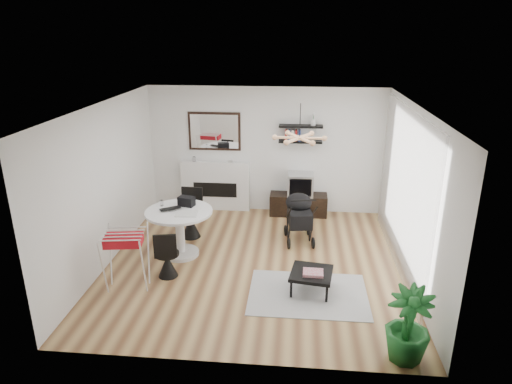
# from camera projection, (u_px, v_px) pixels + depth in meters

# --- Properties ---
(floor) EXTENTS (5.00, 5.00, 0.00)m
(floor) POSITION_uv_depth(u_px,v_px,m) (255.00, 263.00, 7.85)
(floor) COLOR brown
(floor) RESTS_ON ground
(ceiling) EXTENTS (5.00, 5.00, 0.00)m
(ceiling) POSITION_uv_depth(u_px,v_px,m) (255.00, 106.00, 6.94)
(ceiling) COLOR white
(ceiling) RESTS_ON wall_back
(wall_back) EXTENTS (5.00, 0.00, 5.00)m
(wall_back) POSITION_uv_depth(u_px,v_px,m) (266.00, 151.00, 9.74)
(wall_back) COLOR white
(wall_back) RESTS_ON floor
(wall_left) EXTENTS (0.00, 5.00, 5.00)m
(wall_left) POSITION_uv_depth(u_px,v_px,m) (106.00, 185.00, 7.62)
(wall_left) COLOR white
(wall_left) RESTS_ON floor
(wall_right) EXTENTS (0.00, 5.00, 5.00)m
(wall_right) POSITION_uv_depth(u_px,v_px,m) (412.00, 194.00, 7.17)
(wall_right) COLOR white
(wall_right) RESTS_ON floor
(sheer_curtain) EXTENTS (0.04, 3.60, 2.60)m
(sheer_curtain) POSITION_uv_depth(u_px,v_px,m) (403.00, 190.00, 7.37)
(sheer_curtain) COLOR white
(sheer_curtain) RESTS_ON wall_right
(fireplace) EXTENTS (1.50, 0.17, 2.16)m
(fireplace) POSITION_uv_depth(u_px,v_px,m) (215.00, 180.00, 9.99)
(fireplace) COLOR white
(fireplace) RESTS_ON floor
(shelf_lower) EXTENTS (0.90, 0.25, 0.04)m
(shelf_lower) POSITION_uv_depth(u_px,v_px,m) (300.00, 141.00, 9.47)
(shelf_lower) COLOR black
(shelf_lower) RESTS_ON wall_back
(shelf_upper) EXTENTS (0.90, 0.25, 0.04)m
(shelf_upper) POSITION_uv_depth(u_px,v_px,m) (301.00, 126.00, 9.36)
(shelf_upper) COLOR black
(shelf_upper) RESTS_ON wall_back
(pendant_lamp) EXTENTS (0.90, 0.90, 0.10)m
(pendant_lamp) POSITION_uv_depth(u_px,v_px,m) (300.00, 138.00, 7.34)
(pendant_lamp) COLOR #E4A977
(pendant_lamp) RESTS_ON ceiling
(tv_console) EXTENTS (1.22, 0.43, 0.46)m
(tv_console) POSITION_uv_depth(u_px,v_px,m) (298.00, 204.00, 9.84)
(tv_console) COLOR black
(tv_console) RESTS_ON floor
(crt_tv) EXTENTS (0.54, 0.47, 0.47)m
(crt_tv) POSITION_uv_depth(u_px,v_px,m) (300.00, 184.00, 9.68)
(crt_tv) COLOR #B5B5B7
(crt_tv) RESTS_ON tv_console
(dining_table) EXTENTS (1.16, 1.16, 0.85)m
(dining_table) POSITION_uv_depth(u_px,v_px,m) (180.00, 226.00, 7.96)
(dining_table) COLOR white
(dining_table) RESTS_ON floor
(laptop) EXTENTS (0.43, 0.40, 0.03)m
(laptop) POSITION_uv_depth(u_px,v_px,m) (171.00, 210.00, 7.85)
(laptop) COLOR black
(laptop) RESTS_ON dining_table
(black_bag) EXTENTS (0.32, 0.24, 0.17)m
(black_bag) POSITION_uv_depth(u_px,v_px,m) (186.00, 201.00, 8.05)
(black_bag) COLOR black
(black_bag) RESTS_ON dining_table
(newspaper) EXTENTS (0.39, 0.33, 0.01)m
(newspaper) POSITION_uv_depth(u_px,v_px,m) (187.00, 214.00, 7.72)
(newspaper) COLOR white
(newspaper) RESTS_ON dining_table
(drinking_glass) EXTENTS (0.06, 0.06, 0.10)m
(drinking_glass) POSITION_uv_depth(u_px,v_px,m) (162.00, 203.00, 8.06)
(drinking_glass) COLOR white
(drinking_glass) RESTS_ON dining_table
(chair_far) EXTENTS (0.45, 0.46, 0.95)m
(chair_far) POSITION_uv_depth(u_px,v_px,m) (191.00, 222.00, 8.77)
(chair_far) COLOR black
(chair_far) RESTS_ON floor
(chair_near) EXTENTS (0.41, 0.42, 0.82)m
(chair_near) POSITION_uv_depth(u_px,v_px,m) (167.00, 262.00, 7.35)
(chair_near) COLOR black
(chair_near) RESTS_ON floor
(drying_rack) EXTENTS (0.71, 0.68, 0.95)m
(drying_rack) POSITION_uv_depth(u_px,v_px,m) (126.00, 259.00, 6.95)
(drying_rack) COLOR white
(drying_rack) RESTS_ON floor
(stroller) EXTENTS (0.61, 0.86, 1.00)m
(stroller) POSITION_uv_depth(u_px,v_px,m) (299.00, 219.00, 8.58)
(stroller) COLOR black
(stroller) RESTS_ON floor
(rug) EXTENTS (1.79, 1.29, 0.01)m
(rug) POSITION_uv_depth(u_px,v_px,m) (308.00, 294.00, 6.93)
(rug) COLOR #A1A1A1
(rug) RESTS_ON floor
(coffee_table) EXTENTS (0.70, 0.70, 0.32)m
(coffee_table) POSITION_uv_depth(u_px,v_px,m) (311.00, 274.00, 6.93)
(coffee_table) COLOR black
(coffee_table) RESTS_ON rug
(magazines) EXTENTS (0.31, 0.25, 0.04)m
(magazines) POSITION_uv_depth(u_px,v_px,m) (313.00, 273.00, 6.85)
(magazines) COLOR #BD2F47
(magazines) RESTS_ON coffee_table
(potted_plant) EXTENTS (0.69, 0.69, 0.96)m
(potted_plant) POSITION_uv_depth(u_px,v_px,m) (408.00, 325.00, 5.43)
(potted_plant) COLOR #1B6125
(potted_plant) RESTS_ON floor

